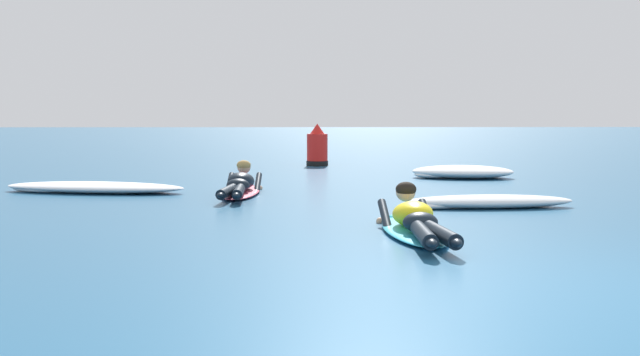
{
  "coord_description": "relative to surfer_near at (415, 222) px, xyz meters",
  "views": [
    {
      "loc": [
        -2.05,
        -5.19,
        1.2
      ],
      "look_at": [
        -1.72,
        5.0,
        0.38
      ],
      "focal_mm": 44.32,
      "sensor_mm": 36.0,
      "label": 1
    }
  ],
  "objects": [
    {
      "name": "surfer_near",
      "position": [
        0.0,
        0.0,
        0.0
      ],
      "size": [
        0.63,
        2.59,
        0.54
      ],
      "color": "#2DB2D1",
      "rests_on": "ground"
    },
    {
      "name": "channel_marker_buoy",
      "position": [
        -0.66,
        10.73,
        0.25
      ],
      "size": [
        0.51,
        0.51,
        0.99
      ],
      "color": "red",
      "rests_on": "ground"
    },
    {
      "name": "ground_plane",
      "position": [
        0.86,
        7.46,
        -0.14
      ],
      "size": [
        120.0,
        120.0,
        0.0
      ],
      "primitive_type": "plane",
      "color": "#235B84"
    },
    {
      "name": "surfer_far",
      "position": [
        -2.01,
        4.01,
        0.0
      ],
      "size": [
        0.63,
        2.71,
        0.54
      ],
      "color": "#E54C66",
      "rests_on": "ground"
    },
    {
      "name": "whitewater_mid_right",
      "position": [
        -4.28,
        4.5,
        -0.06
      ],
      "size": [
        3.01,
        1.45,
        0.17
      ],
      "color": "white",
      "rests_on": "ground"
    },
    {
      "name": "whitewater_front",
      "position": [
        1.99,
        7.07,
        -0.02
      ],
      "size": [
        2.07,
        1.48,
        0.24
      ],
      "color": "white",
      "rests_on": "ground"
    },
    {
      "name": "whitewater_mid_left",
      "position": [
        1.31,
        2.31,
        -0.06
      ],
      "size": [
        2.22,
        0.72,
        0.17
      ],
      "color": "white",
      "rests_on": "ground"
    }
  ]
}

